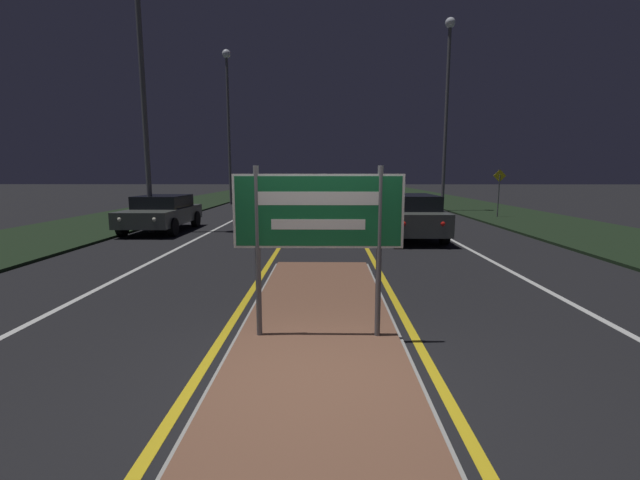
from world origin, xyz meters
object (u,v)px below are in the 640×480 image
highway_sign (318,219)px  streetlight_left_far (228,105)px  streetlight_right_near (447,91)px  car_receding_2 (361,192)px  car_receding_0 (408,215)px  streetlight_left_near (139,22)px  car_approaching_1 (285,194)px  car_receding_1 (371,199)px  warning_sign (499,188)px  car_receding_3 (349,188)px  car_approaching_0 (162,212)px

highway_sign → streetlight_left_far: 25.80m
streetlight_right_near → car_receding_2: (-3.81, 9.14, -5.80)m
car_receding_0 → car_receding_2: bearing=90.2°
streetlight_left_near → car_receding_0: 11.31m
car_receding_0 → car_approaching_1: size_ratio=1.11×
highway_sign → streetlight_right_near: streetlight_right_near is taller
car_receding_1 → warning_sign: size_ratio=2.14×
streetlight_left_far → car_receding_3: size_ratio=2.25×
highway_sign → warning_sign: size_ratio=0.95×
highway_sign → streetlight_left_far: size_ratio=0.21×
streetlight_left_far → warning_sign: (14.86, -9.05, -5.28)m
car_approaching_0 → car_receding_1: bearing=40.0°
car_approaching_0 → warning_sign: (14.39, 4.76, 0.73)m
car_receding_2 → car_approaching_1: 6.85m
highway_sign → streetlight_left_far: (-6.52, 24.43, 5.11)m
highway_sign → streetlight_right_near: (6.61, 18.86, 4.95)m
warning_sign → streetlight_left_near: bearing=-160.8°
warning_sign → car_receding_2: bearing=113.7°
car_receding_1 → car_approaching_0: car_receding_1 is taller
highway_sign → streetlight_left_near: 13.33m
highway_sign → car_receding_0: 9.59m
car_receding_1 → car_receding_3: car_receding_1 is taller
car_receding_0 → car_receding_2: size_ratio=1.02×
streetlight_left_far → car_receding_0: size_ratio=2.16×
streetlight_left_near → car_approaching_0: size_ratio=2.61×
car_receding_0 → car_approaching_1: 15.82m
highway_sign → car_approaching_1: 24.10m
streetlight_right_near → warning_sign: size_ratio=4.56×
streetlight_left_near → streetlight_right_near: size_ratio=1.08×
highway_sign → car_approaching_1: bearing=96.5°
highway_sign → car_receding_3: bearing=86.4°
car_receding_3 → car_approaching_0: bearing=-108.0°
car_approaching_0 → car_approaching_1: size_ratio=0.99×
highway_sign → warning_sign: (8.33, 15.39, -0.16)m
highway_sign → streetlight_left_far: bearing=104.9°
car_receding_1 → warning_sign: warning_sign is taller
car_receding_3 → streetlight_left_far: bearing=-126.5°
streetlight_left_far → car_receding_2: size_ratio=2.20×
car_receding_0 → streetlight_left_near: bearing=172.9°
highway_sign → car_approaching_1: size_ratio=0.50×
car_receding_0 → car_approaching_0: (-8.91, 1.50, -0.05)m
streetlight_left_far → car_receding_1: 12.68m
car_receding_2 → warning_sign: size_ratio=2.06×
streetlight_right_near → car_approaching_0: streetlight_right_near is taller
car_receding_2 → car_approaching_1: car_receding_2 is taller
highway_sign → car_approaching_0: bearing=119.7°
streetlight_left_far → car_receding_2: (9.32, 3.57, -5.97)m
car_approaching_1 → streetlight_left_far: bearing=172.5°
streetlight_left_far → car_receding_2: streetlight_left_far is taller
car_receding_0 → car_receding_2: 18.88m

